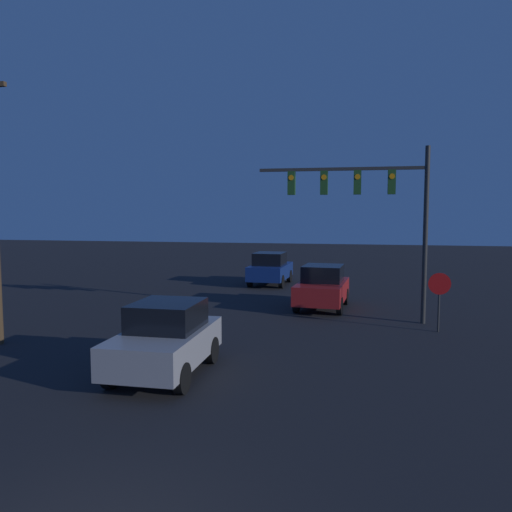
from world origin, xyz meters
name	(u,v)px	position (x,y,z in m)	size (l,w,h in m)	color
car_near	(165,339)	(-1.61, 6.60, 0.93)	(1.99, 3.85, 1.86)	#99999E
car_mid	(322,287)	(1.71, 16.27, 0.93)	(2.22, 3.99, 1.86)	#B21E1E
car_far	(270,269)	(-1.72, 22.73, 0.93)	(2.14, 3.94, 1.86)	navy
traffic_signal_mast	(371,199)	(3.63, 14.07, 4.63)	(6.33, 0.30, 6.57)	#2D2D2D
stop_sign	(439,291)	(5.97, 12.77, 1.45)	(0.76, 0.07, 2.07)	#2D2D2D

